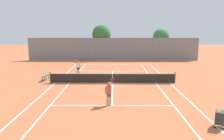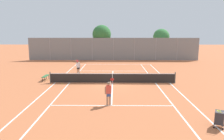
{
  "view_description": "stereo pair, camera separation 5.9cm",
  "coord_description": "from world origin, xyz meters",
  "views": [
    {
      "loc": [
        0.13,
        -20.31,
        4.91
      ],
      "look_at": [
        -0.06,
        1.5,
        1.0
      ],
      "focal_mm": 35.0,
      "sensor_mm": 36.0,
      "label": 1
    },
    {
      "loc": [
        0.19,
        -20.31,
        4.91
      ],
      "look_at": [
        -0.06,
        1.5,
        1.0
      ],
      "focal_mm": 35.0,
      "sensor_mm": 36.0,
      "label": 2
    }
  ],
  "objects": [
    {
      "name": "back_fence",
      "position": [
        -0.0,
        16.43,
        1.9
      ],
      "size": [
        28.67,
        0.08,
        3.8
      ],
      "color": "gray",
      "rests_on": "ground"
    },
    {
      "name": "courtside_bench",
      "position": [
        -6.75,
        1.11,
        0.41
      ],
      "size": [
        0.36,
        1.5,
        0.47
      ],
      "color": "#2D6638",
      "rests_on": "ground"
    },
    {
      "name": "loose_tennis_ball_3",
      "position": [
        -4.72,
        -0.44,
        0.03
      ],
      "size": [
        0.07,
        0.07,
        0.07
      ],
      "primitive_type": "sphere",
      "color": "#D1DB33",
      "rests_on": "ground"
    },
    {
      "name": "player_near_side",
      "position": [
        -0.19,
        -6.32,
        0.93
      ],
      "size": [
        0.63,
        0.76,
        1.77
      ],
      "color": "tan",
      "rests_on": "ground"
    },
    {
      "name": "loose_tennis_ball_1",
      "position": [
        -1.75,
        0.47,
        0.03
      ],
      "size": [
        0.07,
        0.07,
        0.07
      ],
      "primitive_type": "sphere",
      "color": "#D1DB33",
      "rests_on": "ground"
    },
    {
      "name": "tennis_net",
      "position": [
        0.0,
        0.0,
        0.51
      ],
      "size": [
        12.0,
        0.1,
        1.07
      ],
      "color": "#474C47",
      "rests_on": "ground"
    },
    {
      "name": "court_line_markings",
      "position": [
        0.0,
        0.0,
        0.0
      ],
      "size": [
        11.1,
        23.9,
        0.01
      ],
      "color": "white",
      "rests_on": "ground"
    },
    {
      "name": "tree_behind_right",
      "position": [
        8.53,
        19.29,
        3.8
      ],
      "size": [
        2.89,
        2.89,
        5.32
      ],
      "color": "brown",
      "rests_on": "ground"
    },
    {
      "name": "tree_behind_left",
      "position": [
        -2.07,
        18.09,
        4.22
      ],
      "size": [
        3.23,
        3.23,
        5.94
      ],
      "color": "brown",
      "rests_on": "ground"
    },
    {
      "name": "loose_tennis_ball_2",
      "position": [
        -0.23,
        0.64,
        0.03
      ],
      "size": [
        0.07,
        0.07,
        0.07
      ],
      "primitive_type": "sphere",
      "color": "#D1DB33",
      "rests_on": "ground"
    },
    {
      "name": "ground_plane",
      "position": [
        0.0,
        0.0,
        0.0
      ],
      "size": [
        120.0,
        120.0,
        0.0
      ],
      "primitive_type": "plane",
      "color": "#BC663D"
    },
    {
      "name": "ball_cart",
      "position": [
        5.59,
        -9.65,
        0.53
      ],
      "size": [
        0.7,
        0.77,
        0.96
      ],
      "color": "#2D2D33",
      "rests_on": "ground"
    },
    {
      "name": "player_far_left",
      "position": [
        -3.94,
        4.14,
        0.93
      ],
      "size": [
        0.43,
        0.9,
        1.77
      ],
      "color": "tan",
      "rests_on": "ground"
    },
    {
      "name": "loose_tennis_ball_0",
      "position": [
        0.8,
        7.73,
        0.03
      ],
      "size": [
        0.07,
        0.07,
        0.07
      ],
      "primitive_type": "sphere",
      "color": "#D1DB33",
      "rests_on": "ground"
    }
  ]
}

